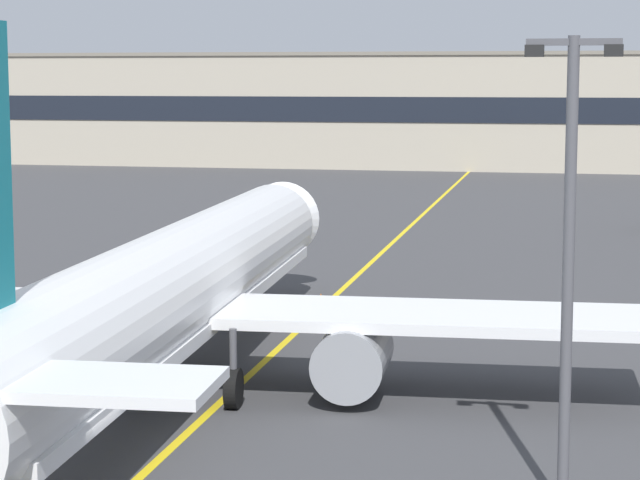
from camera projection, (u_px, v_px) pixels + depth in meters
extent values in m
cube|color=yellow|center=(330.00, 300.00, 59.16)|extent=(3.93, 179.97, 0.01)
cylinder|color=white|center=(170.00, 287.00, 41.87)|extent=(5.99, 36.16, 3.80)
cone|color=white|center=(278.00, 221.00, 60.78)|extent=(3.76, 2.82, 3.61)
cube|color=white|center=(170.00, 318.00, 42.00)|extent=(5.74, 33.29, 0.44)
cube|color=black|center=(270.00, 212.00, 58.83)|extent=(2.91, 1.27, 0.60)
cube|color=white|center=(175.00, 309.00, 42.57)|extent=(32.23, 6.75, 0.36)
cylinder|color=black|center=(11.00, 334.00, 44.51)|extent=(1.96, 0.30, 1.95)
cylinder|color=gray|center=(353.00, 357.00, 40.80)|extent=(2.52, 3.73, 2.30)
cylinder|color=black|center=(360.00, 345.00, 42.61)|extent=(1.96, 0.30, 1.95)
cylinder|color=#4C4C51|center=(258.00, 278.00, 56.34)|extent=(0.24, 0.24, 1.60)
cylinder|color=black|center=(258.00, 301.00, 56.47)|extent=(0.45, 0.92, 0.90)
cylinder|color=#4C4C51|center=(75.00, 348.00, 40.53)|extent=(0.24, 0.24, 1.60)
cylinder|color=black|center=(76.00, 382.00, 40.68)|extent=(0.48, 1.32, 1.30)
cylinder|color=#4C4C51|center=(233.00, 354.00, 39.73)|extent=(0.24, 0.24, 1.60)
cylinder|color=black|center=(233.00, 388.00, 39.88)|extent=(0.48, 1.32, 1.30)
cylinder|color=#515156|center=(568.00, 278.00, 29.91)|extent=(0.28, 0.28, 11.38)
cube|color=#515156|center=(574.00, 42.00, 29.19)|extent=(2.20, 0.16, 0.16)
cube|color=black|center=(534.00, 51.00, 29.41)|extent=(0.44, 0.36, 0.28)
cube|color=black|center=(614.00, 50.00, 29.02)|extent=(0.44, 0.36, 0.28)
cone|color=orange|center=(321.00, 299.00, 57.96)|extent=(0.36, 0.36, 0.55)
cylinder|color=white|center=(321.00, 299.00, 57.95)|extent=(0.23, 0.23, 0.07)
cube|color=orange|center=(321.00, 305.00, 57.99)|extent=(0.44, 0.44, 0.03)
cube|color=#B2A893|center=(557.00, 113.00, 141.29)|extent=(136.54, 12.00, 12.69)
cube|color=black|center=(555.00, 111.00, 135.38)|extent=(131.08, 0.12, 2.80)
cube|color=gray|center=(558.00, 54.00, 140.44)|extent=(136.94, 12.40, 0.40)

